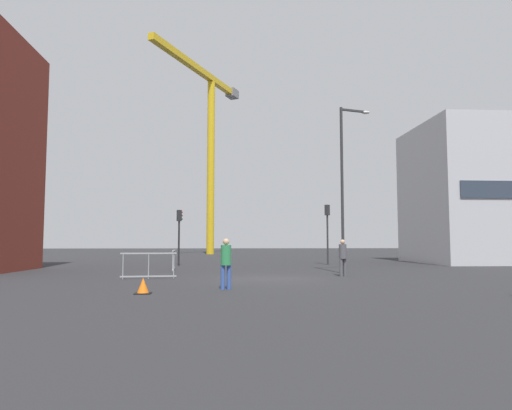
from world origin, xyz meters
TOP-DOWN VIEW (x-y plane):
  - ground at (0.00, 0.00)m, footprint 160.00×160.00m
  - office_block at (16.76, 13.03)m, footprint 9.26×8.74m
  - construction_crane at (-3.88, 35.49)m, footprint 9.31×18.21m
  - streetlamp_tall at (4.07, 3.00)m, footprint 1.65×0.59m
  - traffic_light_verge at (-4.74, 10.41)m, footprint 0.39×0.32m
  - traffic_light_island at (5.00, 11.28)m, footprint 0.37×0.37m
  - pedestrian_walking at (-1.76, -4.06)m, footprint 0.34×0.34m
  - pedestrian_waiting at (3.46, 1.28)m, footprint 0.34×0.34m
  - safety_barrier_right_run at (-4.97, 0.36)m, footprint 2.28×0.29m
  - safety_barrier_left_run at (-4.52, 5.63)m, footprint 0.22×2.37m
  - traffic_cone_by_barrier at (-4.21, -5.15)m, footprint 0.47×0.47m

SIDE VIEW (x-z plane):
  - ground at x=0.00m, z-range 0.00..0.00m
  - traffic_cone_by_barrier at x=-4.21m, z-range -0.02..0.45m
  - safety_barrier_right_run at x=-4.97m, z-range 0.02..1.10m
  - safety_barrier_left_run at x=-4.52m, z-range 0.02..1.10m
  - pedestrian_waiting at x=3.46m, z-range 0.13..1.75m
  - pedestrian_walking at x=-1.76m, z-range 0.13..1.77m
  - traffic_light_verge at x=-4.74m, z-range 0.63..4.16m
  - traffic_light_island at x=5.00m, z-range 0.68..4.66m
  - streetlamp_tall at x=4.07m, z-range 0.65..8.82m
  - office_block at x=16.76m, z-range 0.00..9.92m
  - construction_crane at x=-3.88m, z-range 3.95..25.79m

